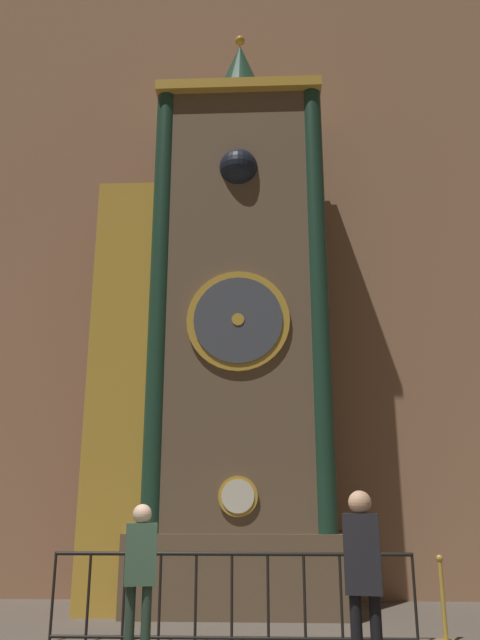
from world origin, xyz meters
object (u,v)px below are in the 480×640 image
at_px(clock_tower, 220,334).
at_px(stanchion_post, 444,614).
at_px(visitor_near, 140,565).
at_px(visitor_far, 363,568).

xyz_separation_m(clock_tower, stanchion_post, (2.98, -2.08, -4.19)).
relative_size(clock_tower, stanchion_post, 10.53).
relative_size(visitor_near, visitor_far, 0.93).
bearing_deg(stanchion_post, clock_tower, 145.04).
bearing_deg(clock_tower, visitor_near, -101.01).
distance_m(visitor_near, visitor_far, 2.56).
xyz_separation_m(visitor_far, stanchion_post, (1.28, 2.22, -0.75)).
bearing_deg(visitor_far, clock_tower, 121.96).
height_order(clock_tower, visitor_near, clock_tower).
bearing_deg(visitor_far, stanchion_post, 70.48).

